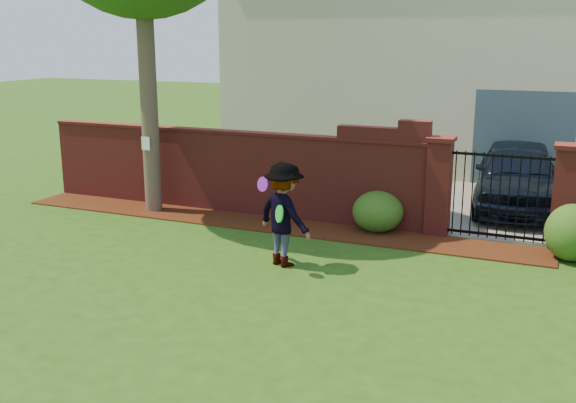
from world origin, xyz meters
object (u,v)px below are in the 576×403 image
at_px(car, 518,177).
at_px(man, 282,215).
at_px(frisbee_purple, 263,184).
at_px(frisbee_green, 279,214).

bearing_deg(car, man, -126.54).
xyz_separation_m(man, frisbee_purple, (-0.39, 0.09, 0.46)).
bearing_deg(car, frisbee_purple, -129.95).
bearing_deg(man, frisbee_green, 131.29).
relative_size(car, frisbee_green, 15.61).
height_order(man, frisbee_purple, man).
distance_m(man, frisbee_green, 0.40).
xyz_separation_m(car, frisbee_green, (-3.11, -5.61, 0.24)).
xyz_separation_m(frisbee_purple, frisbee_green, (0.50, -0.46, -0.34)).
relative_size(car, man, 2.53).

